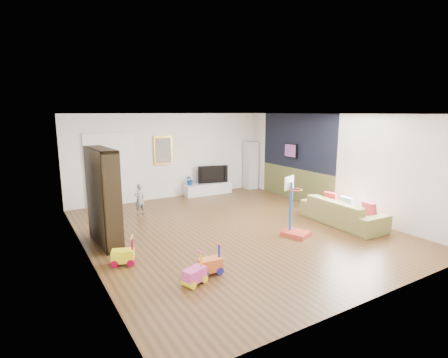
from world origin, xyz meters
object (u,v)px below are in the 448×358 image
sofa (342,212)px  bookshelf (103,197)px  media_console (208,189)px  basketball_hoop (297,207)px

sofa → bookshelf: bearing=74.6°
media_console → basketball_hoop: basketball_hoop is taller
basketball_hoop → sofa: bearing=-19.6°
media_console → sofa: 4.73m
sofa → basketball_hoop: 1.59m
sofa → basketball_hoop: bearing=94.0°
media_console → bookshelf: size_ratio=0.80×
media_console → basketball_hoop: bearing=-90.6°
basketball_hoop → bookshelf: bearing=133.9°
media_console → basketball_hoop: 4.61m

